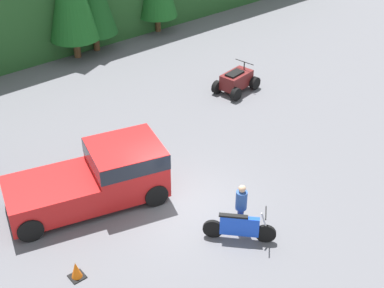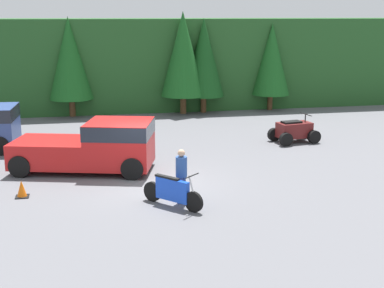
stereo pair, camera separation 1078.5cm
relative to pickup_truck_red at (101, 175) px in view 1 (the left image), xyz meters
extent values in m
plane|color=#5B5B60|center=(1.80, -1.78, -0.98)|extent=(80.00, 80.00, 0.00)
cylinder|color=brown|center=(5.24, 10.85, -0.46)|extent=(0.35, 0.35, 1.04)
cylinder|color=brown|center=(6.47, 11.00, -0.49)|extent=(0.33, 0.33, 0.98)
cylinder|color=brown|center=(10.62, 11.11, -0.52)|extent=(0.31, 0.31, 0.92)
cube|color=red|center=(0.85, -0.24, 0.06)|extent=(2.76, 2.66, 1.65)
cube|color=#1E232D|center=(0.85, -0.24, 0.60)|extent=(2.79, 2.68, 0.53)
cube|color=red|center=(-1.59, 0.44, -0.30)|extent=(3.25, 2.79, 0.92)
cylinder|color=black|center=(1.71, 0.54, -0.58)|extent=(0.84, 0.48, 0.79)
cylinder|color=black|center=(1.18, -1.35, -0.58)|extent=(0.84, 0.48, 0.79)
cylinder|color=black|center=(-2.17, 1.62, -0.58)|extent=(0.84, 0.48, 0.79)
cylinder|color=black|center=(-2.69, -0.27, -0.58)|extent=(0.84, 0.48, 0.79)
cylinder|color=black|center=(2.64, -4.87, -0.67)|extent=(0.50, 0.53, 0.63)
cylinder|color=black|center=(1.58, -3.70, -0.67)|extent=(0.50, 0.53, 0.63)
cube|color=blue|center=(2.11, -4.29, -0.46)|extent=(0.91, 0.97, 0.67)
cylinder|color=#B7B7BC|center=(2.61, -4.83, -0.27)|extent=(0.23, 0.25, 0.77)
cylinder|color=black|center=(2.61, -4.83, 0.12)|extent=(0.47, 0.43, 0.04)
cube|color=black|center=(1.98, -4.14, -0.10)|extent=(0.68, 0.73, 0.06)
cylinder|color=black|center=(9.46, 3.47, -0.69)|extent=(0.62, 0.31, 0.59)
cylinder|color=black|center=(9.63, 2.43, -0.69)|extent=(0.62, 0.31, 0.59)
cylinder|color=black|center=(8.04, 3.24, -0.69)|extent=(0.62, 0.31, 0.59)
cylinder|color=black|center=(8.21, 2.19, -0.69)|extent=(0.62, 0.31, 0.59)
cube|color=#5B1919|center=(8.84, 2.83, -0.42)|extent=(1.61, 1.05, 0.68)
cylinder|color=black|center=(9.38, 2.92, 0.09)|extent=(0.06, 0.06, 0.35)
cylinder|color=black|center=(9.38, 2.92, 0.26)|extent=(0.20, 0.98, 0.04)
cube|color=black|center=(8.68, 2.81, -0.05)|extent=(0.93, 0.60, 0.08)
cylinder|color=navy|center=(2.51, -3.91, -0.57)|extent=(0.24, 0.24, 0.83)
cylinder|color=navy|center=(2.38, -4.06, -0.57)|extent=(0.24, 0.24, 0.83)
cylinder|color=#2D5199|center=(2.45, -3.99, 0.16)|extent=(0.49, 0.49, 0.62)
sphere|color=tan|center=(2.45, -3.99, 0.59)|extent=(0.32, 0.32, 0.23)
cube|color=black|center=(-2.42, -2.50, -0.97)|extent=(0.42, 0.42, 0.03)
cone|color=orange|center=(-2.42, -2.50, -0.71)|extent=(0.32, 0.32, 0.55)
camera|label=1|loc=(-6.69, -12.60, 10.22)|focal=50.00mm
camera|label=2|loc=(-0.30, -19.28, 4.66)|focal=50.00mm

